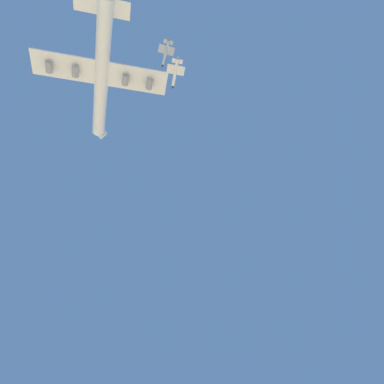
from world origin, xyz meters
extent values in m
cylinder|color=white|center=(28.12, 86.44, 140.37)|extent=(67.32, 23.88, 6.40)
cone|color=white|center=(62.91, 75.39, 140.37)|extent=(6.41, 7.17, 6.08)
cube|color=white|center=(26.21, 87.01, 139.42)|extent=(29.59, 60.80, 3.45)
cylinder|color=gray|center=(19.52, 65.97, 138.19)|extent=(5.61, 4.20, 3.00)
cylinder|color=gray|center=(22.85, 76.44, 137.70)|extent=(5.61, 4.20, 3.00)
cylinder|color=gray|center=(29.50, 97.39, 136.73)|extent=(5.61, 4.20, 3.00)
cylinder|color=gray|center=(32.83, 107.86, 136.25)|extent=(5.61, 4.20, 3.00)
cube|color=white|center=(-0.46, 95.56, 141.17)|extent=(13.33, 23.09, 1.57)
cylinder|color=silver|center=(9.37, 57.76, 139.56)|extent=(12.82, 5.50, 1.50)
cone|color=black|center=(16.49, 55.41, 139.56)|extent=(2.37, 2.05, 1.50)
cube|color=silver|center=(7.94, 58.23, 139.36)|extent=(6.69, 8.98, 0.24)
cube|color=silver|center=(4.14, 59.48, 141.51)|extent=(2.34, 0.94, 2.60)
cube|color=silver|center=(4.14, 59.48, 139.76)|extent=(3.40, 5.18, 0.20)
cylinder|color=#999EA3|center=(13.83, 61.77, 162.94)|extent=(12.99, 4.48, 1.50)
cone|color=black|center=(21.13, 60.03, 162.94)|extent=(2.29, 1.92, 1.50)
cube|color=#999EA3|center=(12.37, 62.12, 162.74)|extent=(6.14, 8.80, 0.24)
cube|color=#999EA3|center=(8.48, 63.05, 164.89)|extent=(2.38, 0.75, 2.60)
cube|color=#999EA3|center=(8.48, 63.05, 163.14)|extent=(3.06, 5.13, 0.20)
camera|label=1|loc=(-59.93, 88.76, 2.30)|focal=30.13mm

